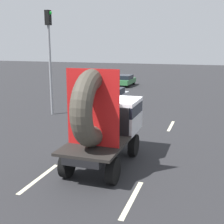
{
  "coord_description": "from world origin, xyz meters",
  "views": [
    {
      "loc": [
        3.83,
        -11.18,
        4.6
      ],
      "look_at": [
        0.06,
        0.1,
        1.89
      ],
      "focal_mm": 47.99,
      "sensor_mm": 36.0,
      "label": 1
    }
  ],
  "objects_px": {
    "distant_sedan": "(112,96)",
    "oncoming_car": "(125,80)",
    "flatbed_truck": "(105,118)",
    "traffic_light": "(50,49)"
  },
  "relations": [
    {
      "from": "distant_sedan",
      "to": "flatbed_truck",
      "type": "bearing_deg",
      "value": -72.87
    },
    {
      "from": "flatbed_truck",
      "to": "distant_sedan",
      "type": "bearing_deg",
      "value": 107.13
    },
    {
      "from": "traffic_light",
      "to": "distant_sedan",
      "type": "bearing_deg",
      "value": 58.25
    },
    {
      "from": "traffic_light",
      "to": "flatbed_truck",
      "type": "bearing_deg",
      "value": -47.61
    },
    {
      "from": "flatbed_truck",
      "to": "traffic_light",
      "type": "relative_size",
      "value": 0.7
    },
    {
      "from": "flatbed_truck",
      "to": "oncoming_car",
      "type": "bearing_deg",
      "value": 104.09
    },
    {
      "from": "oncoming_car",
      "to": "flatbed_truck",
      "type": "bearing_deg",
      "value": -75.91
    },
    {
      "from": "distant_sedan",
      "to": "oncoming_car",
      "type": "height_order",
      "value": "distant_sedan"
    },
    {
      "from": "distant_sedan",
      "to": "oncoming_car",
      "type": "relative_size",
      "value": 1.03
    },
    {
      "from": "oncoming_car",
      "to": "distant_sedan",
      "type": "bearing_deg",
      "value": -79.24
    }
  ]
}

